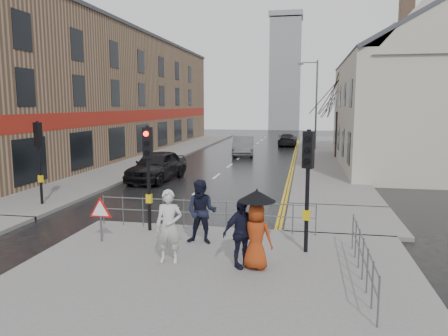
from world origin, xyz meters
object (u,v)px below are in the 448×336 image
at_px(pedestrian_a, 169,226).
at_px(pedestrian_b, 202,212).
at_px(car_parked, 157,166).
at_px(car_mid, 243,146).
at_px(pedestrian_d, 241,233).
at_px(pedestrian_with_umbrella, 256,226).

distance_m(pedestrian_a, pedestrian_b, 1.73).
relative_size(car_parked, car_mid, 1.02).
xyz_separation_m(pedestrian_a, car_mid, (-1.67, 25.37, -0.30)).
bearing_deg(pedestrian_d, car_parked, 76.74).
height_order(pedestrian_a, pedestrian_b, pedestrian_a).
xyz_separation_m(pedestrian_a, car_parked, (-4.65, 12.37, -0.26)).
height_order(pedestrian_d, car_parked, pedestrian_d).
relative_size(pedestrian_d, car_mid, 0.37).
height_order(car_parked, car_mid, car_parked).
bearing_deg(car_parked, car_mid, 83.38).
relative_size(pedestrian_b, car_parked, 0.39).
bearing_deg(car_parked, pedestrian_a, -63.12).
height_order(pedestrian_a, pedestrian_d, pedestrian_a).
relative_size(pedestrian_with_umbrella, car_mid, 0.42).
bearing_deg(pedestrian_d, pedestrian_with_umbrella, -47.82).
bearing_deg(pedestrian_with_umbrella, car_mid, 98.81).
xyz_separation_m(pedestrian_with_umbrella, car_mid, (-3.94, 25.42, -0.45)).
distance_m(pedestrian_a, car_mid, 25.42).
distance_m(pedestrian_a, pedestrian_d, 1.88).
bearing_deg(pedestrian_a, pedestrian_d, -5.33).
height_order(pedestrian_with_umbrella, car_mid, pedestrian_with_umbrella).
relative_size(pedestrian_a, pedestrian_with_umbrella, 0.95).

